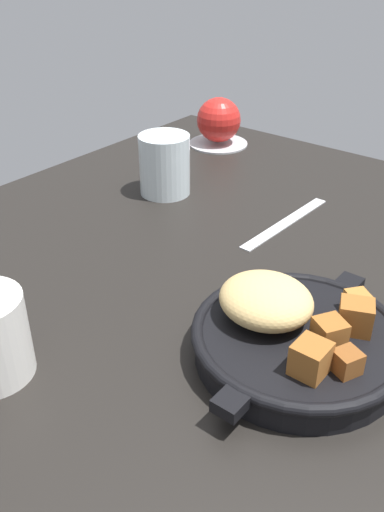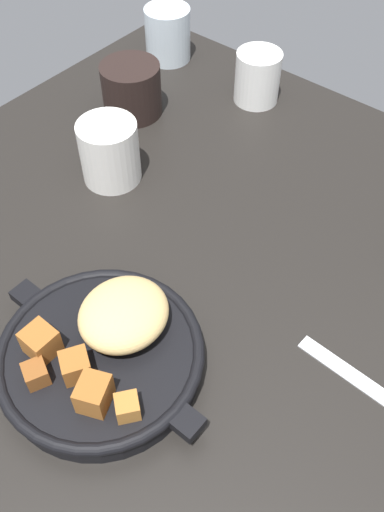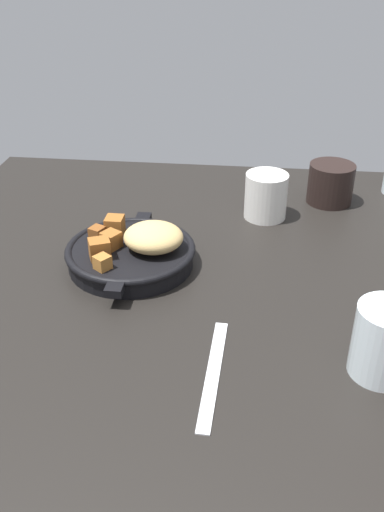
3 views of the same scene
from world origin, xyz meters
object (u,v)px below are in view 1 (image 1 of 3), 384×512
object	(u,v)px
cast_iron_skillet	(294,335)
water_glass_tall	(165,165)
red_apple	(219,120)
butter_knife	(286,222)

from	to	relation	value
cast_iron_skillet	water_glass_tall	distance (cm)	39.75
cast_iron_skillet	water_glass_tall	world-z (taller)	water_glass_tall
cast_iron_skillet	red_apple	distance (cm)	59.04
red_apple	butter_knife	bearing A→B (deg)	-127.29
butter_knife	water_glass_tall	distance (cm)	20.27
cast_iron_skillet	red_apple	bearing A→B (deg)	43.11
cast_iron_skillet	butter_knife	distance (cm)	27.36
butter_knife	water_glass_tall	world-z (taller)	water_glass_tall
butter_knife	water_glass_tall	size ratio (longest dim) A/B	2.14
cast_iron_skillet	water_glass_tall	bearing A→B (deg)	58.65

